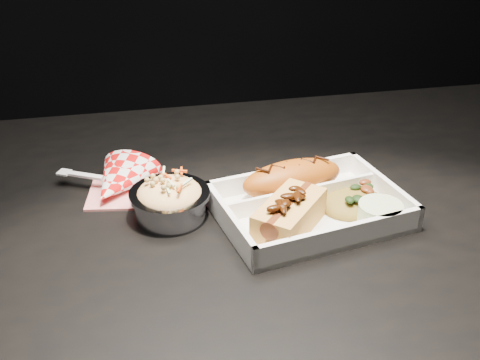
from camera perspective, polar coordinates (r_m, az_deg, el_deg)
The scene contains 8 objects.
dining_table at distance 0.93m, azimuth 1.69°, elevation -7.23°, with size 1.20×0.80×0.75m.
food_tray at distance 0.85m, azimuth 6.56°, elevation -2.86°, with size 0.28×0.22×0.04m.
fried_pastry at distance 0.88m, azimuth 4.97°, elevation 0.17°, with size 0.16×0.06×0.05m, color #A94F10.
hotdog at distance 0.80m, azimuth 4.71°, elevation -3.08°, with size 0.12×0.13×0.06m.
fried_rice_mound at distance 0.87m, azimuth 10.76°, elevation -1.61°, with size 0.10×0.08×0.03m, color olive.
cupcake_liner at distance 0.84m, azimuth 13.12°, elevation -3.15°, with size 0.06×0.06×0.03m, color beige.
foil_coleslaw_cup at distance 0.84m, azimuth -6.68°, elevation -1.73°, with size 0.11×0.11×0.07m.
napkin_fork at distance 0.92m, azimuth -11.51°, elevation -0.25°, with size 0.16×0.14×0.10m.
Camera 1 is at (-0.17, -0.73, 1.21)m, focal length 45.00 mm.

